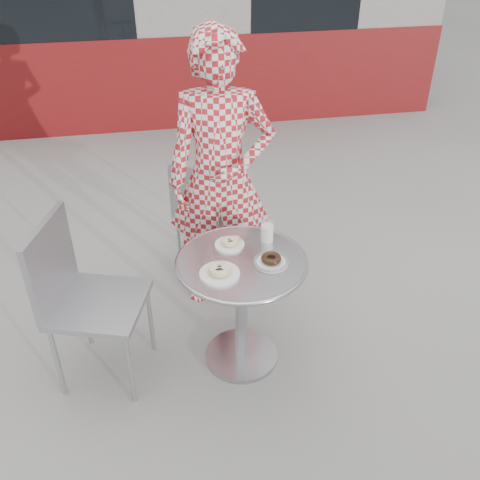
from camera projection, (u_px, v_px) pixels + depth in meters
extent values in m
plane|color=#999691|center=(239.00, 352.00, 3.19)|extent=(60.00, 60.00, 0.00)
cube|color=maroon|center=(178.00, 82.00, 5.93)|extent=(6.02, 0.20, 1.00)
cylinder|color=silver|center=(241.00, 355.00, 3.15)|extent=(0.42, 0.42, 0.03)
cylinder|color=silver|center=(241.00, 312.00, 2.96)|extent=(0.07, 0.07, 0.67)
cylinder|color=silver|center=(241.00, 262.00, 2.77)|extent=(0.67, 0.67, 0.02)
torus|color=silver|center=(241.00, 262.00, 2.77)|extent=(0.70, 0.70, 0.02)
cube|color=#9FA1A6|center=(208.00, 210.00, 3.75)|extent=(0.52, 0.52, 0.03)
cube|color=#9FA1A6|center=(199.00, 196.00, 3.48)|extent=(0.37, 0.19, 0.40)
cube|color=#9FA1A6|center=(100.00, 304.00, 2.80)|extent=(0.58, 0.58, 0.03)
cube|color=#9FA1A6|center=(51.00, 263.00, 2.69)|extent=(0.17, 0.45, 0.46)
imported|color=#A41921|center=(221.00, 178.00, 3.18)|extent=(0.69, 0.50, 1.74)
cylinder|color=white|center=(230.00, 245.00, 2.88)|extent=(0.16, 0.16, 0.01)
torus|color=tan|center=(230.00, 241.00, 2.87)|extent=(0.09, 0.09, 0.03)
sphere|color=#B77A3F|center=(237.00, 238.00, 2.90)|extent=(0.03, 0.03, 0.03)
cylinder|color=white|center=(220.00, 274.00, 2.66)|extent=(0.20, 0.20, 0.01)
torus|color=tan|center=(219.00, 270.00, 2.65)|extent=(0.12, 0.12, 0.04)
cylinder|color=white|center=(271.00, 262.00, 2.75)|extent=(0.18, 0.18, 0.01)
torus|color=black|center=(271.00, 258.00, 2.73)|extent=(0.11, 0.11, 0.04)
torus|color=black|center=(271.00, 262.00, 2.74)|extent=(0.18, 0.18, 0.02)
cylinder|color=white|center=(267.00, 233.00, 2.90)|extent=(0.07, 0.07, 0.10)
cylinder|color=white|center=(267.00, 231.00, 2.89)|extent=(0.07, 0.07, 0.12)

